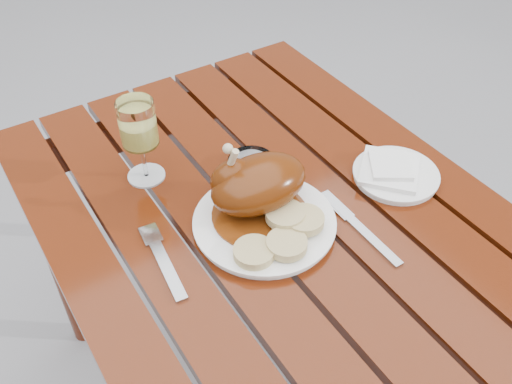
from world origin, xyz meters
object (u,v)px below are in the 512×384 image
Objects in this scene: table at (284,343)px; dinner_plate at (264,223)px; wine_glass at (141,142)px; ashtray at (251,164)px; side_plate at (396,175)px.

table is 4.55× the size of dinner_plate.
wine_glass is (-0.16, 0.28, 0.46)m from table.
table is at bearing -99.71° from ashtray.
wine_glass reaches higher than side_plate.
dinner_plate is 1.48× the size of wine_glass.
dinner_plate is at bearing 138.40° from table.
wine_glass is at bearing 153.59° from ashtray.
side_plate is at bearing -5.40° from dinner_plate.
wine_glass reaches higher than dinner_plate.
dinner_plate is at bearing -63.27° from wine_glass.
wine_glass is 0.23m from ashtray.
wine_glass is at bearing 119.89° from table.
side_plate is at bearing 0.80° from table.
dinner_plate is 0.17m from ashtray.
ashtray is at bearing 142.12° from side_plate.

